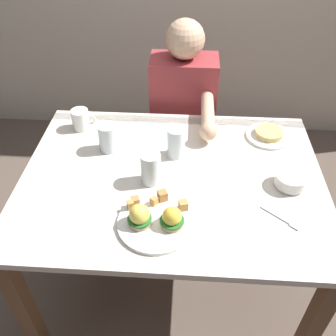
# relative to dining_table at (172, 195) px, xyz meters

# --- Properties ---
(ground_plane) EXTENTS (6.00, 6.00, 0.00)m
(ground_plane) POSITION_rel_dining_table_xyz_m (0.00, 0.00, -0.63)
(ground_plane) COLOR brown
(dining_table) EXTENTS (1.20, 0.90, 0.74)m
(dining_table) POSITION_rel_dining_table_xyz_m (0.00, 0.00, 0.00)
(dining_table) COLOR silver
(dining_table) RESTS_ON ground_plane
(eggs_benedict_plate) EXTENTS (0.27, 0.27, 0.09)m
(eggs_benedict_plate) POSITION_rel_dining_table_xyz_m (-0.04, -0.25, 0.13)
(eggs_benedict_plate) COLOR white
(eggs_benedict_plate) RESTS_ON dining_table
(fruit_bowl) EXTENTS (0.12, 0.12, 0.05)m
(fruit_bowl) POSITION_rel_dining_table_xyz_m (0.45, -0.03, 0.14)
(fruit_bowl) COLOR white
(fruit_bowl) RESTS_ON dining_table
(coffee_mug) EXTENTS (0.11, 0.08, 0.09)m
(coffee_mug) POSITION_rel_dining_table_xyz_m (-0.44, 0.31, 0.16)
(coffee_mug) COLOR white
(coffee_mug) RESTS_ON dining_table
(fork) EXTENTS (0.13, 0.11, 0.00)m
(fork) POSITION_rel_dining_table_xyz_m (0.40, -0.20, 0.11)
(fork) COLOR silver
(fork) RESTS_ON dining_table
(water_glass_near) EXTENTS (0.08, 0.08, 0.13)m
(water_glass_near) POSITION_rel_dining_table_xyz_m (-0.08, -0.04, 0.16)
(water_glass_near) COLOR silver
(water_glass_near) RESTS_ON dining_table
(water_glass_far) EXTENTS (0.07, 0.07, 0.13)m
(water_glass_far) POSITION_rel_dining_table_xyz_m (0.01, 0.13, 0.17)
(water_glass_far) COLOR silver
(water_glass_far) RESTS_ON dining_table
(water_glass_extra) EXTENTS (0.08, 0.08, 0.12)m
(water_glass_extra) POSITION_rel_dining_table_xyz_m (-0.28, 0.15, 0.16)
(water_glass_extra) COLOR silver
(water_glass_extra) RESTS_ON dining_table
(side_plate) EXTENTS (0.20, 0.20, 0.04)m
(side_plate) POSITION_rel_dining_table_xyz_m (0.42, 0.29, 0.12)
(side_plate) COLOR white
(side_plate) RESTS_ON dining_table
(diner_person) EXTENTS (0.34, 0.54, 1.14)m
(diner_person) POSITION_rel_dining_table_xyz_m (0.03, 0.60, 0.02)
(diner_person) COLOR #33333D
(diner_person) RESTS_ON ground_plane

